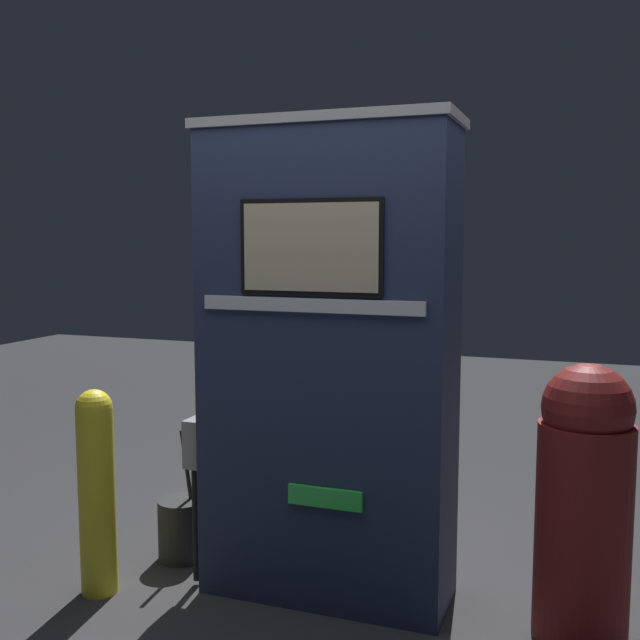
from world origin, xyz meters
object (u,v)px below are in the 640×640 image
at_px(squeegee_bucket, 182,529).
at_px(gas_pump, 328,363).
at_px(trash_bin, 584,500).
at_px(safety_bollard, 97,486).

bearing_deg(squeegee_bucket, gas_pump, -5.65).
distance_m(trash_bin, squeegee_bucket, 1.88).
relative_size(gas_pump, safety_bollard, 2.25).
height_order(safety_bollard, trash_bin, trash_bin).
height_order(gas_pump, trash_bin, gas_pump).
xyz_separation_m(gas_pump, safety_bollard, (-0.94, -0.35, -0.54)).
bearing_deg(trash_bin, safety_bollard, -170.63).
xyz_separation_m(safety_bollard, squeegee_bucket, (0.16, 0.43, -0.33)).
relative_size(trash_bin, squeegee_bucket, 1.66).
bearing_deg(gas_pump, trash_bin, -1.22).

